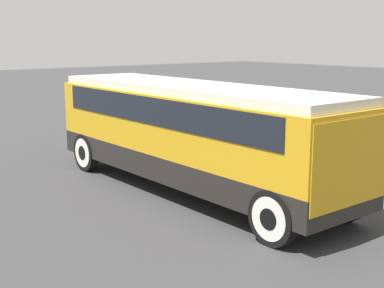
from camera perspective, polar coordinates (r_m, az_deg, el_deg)
The scene contains 3 objects.
ground_plane at distance 15.04m, azimuth 0.00°, elevation -5.04°, with size 120.00×120.00×0.00m, color #38383A.
tour_bus at distance 14.56m, azimuth 0.24°, elevation 1.79°, with size 10.27×2.70×2.99m.
parked_car_mid at distance 21.99m, azimuth 2.73°, elevation 2.04°, with size 4.50×1.89×1.40m.
Camera 1 is at (11.29, -9.00, 4.23)m, focal length 50.00 mm.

